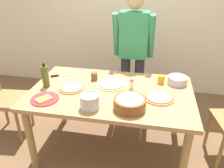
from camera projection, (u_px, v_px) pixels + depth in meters
name	position (u px, v px, depth m)	size (l,w,h in m)	color
ground	(111.00, 149.00, 2.57)	(8.00, 8.00, 0.00)	brown
wall_back	(131.00, 8.00, 3.36)	(5.60, 0.10, 2.60)	beige
dining_table	(111.00, 99.00, 2.26)	(1.60, 0.96, 0.76)	#A37A4C
person_cook	(133.00, 50.00, 2.77)	(0.49, 0.25, 1.62)	#2D2D38
chair_wooden_left	(0.00, 95.00, 2.59)	(0.44, 0.44, 0.95)	olive
pizza_raw_on_board	(111.00, 84.00, 2.32)	(0.30, 0.30, 0.02)	beige
pizza_cooked_on_tray	(72.00, 88.00, 2.26)	(0.27, 0.27, 0.02)	#C67A33
pizza_second_cooked	(159.00, 97.00, 2.09)	(0.29, 0.29, 0.02)	#C67A33
plate_with_slice	(45.00, 99.00, 2.06)	(0.26, 0.26, 0.02)	red
popcorn_bowl	(130.00, 102.00, 1.91)	(0.28, 0.28, 0.11)	brown
mixing_bowl_steel	(177.00, 80.00, 2.34)	(0.20, 0.20, 0.08)	#B7B7BC
olive_oil_bottle	(45.00, 76.00, 2.25)	(0.07, 0.07, 0.26)	#47561E
steel_pot	(90.00, 101.00, 1.92)	(0.17, 0.17, 0.13)	#B7B7BC
cup_orange	(161.00, 79.00, 2.35)	(0.07, 0.07, 0.09)	orange
cup_small_brown	(94.00, 76.00, 2.42)	(0.07, 0.07, 0.09)	brown
salt_shaker	(131.00, 84.00, 2.23)	(0.04, 0.04, 0.11)	white
chef_knife	(61.00, 75.00, 2.52)	(0.27, 0.15, 0.02)	silver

